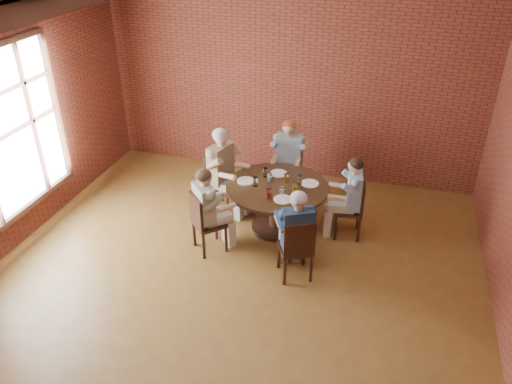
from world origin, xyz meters
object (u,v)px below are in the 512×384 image
(chair_d, at_px, (204,221))
(chair_b, at_px, (288,166))
(chair_c, at_px, (220,180))
(diner_a, at_px, (349,198))
(dining_table, at_px, (277,199))
(diner_d, at_px, (209,210))
(diner_b, at_px, (288,160))
(smartphone, at_px, (286,201))
(diner_e, at_px, (296,234))
(diner_c, at_px, (224,171))
(chair_a, at_px, (354,207))
(chair_e, at_px, (297,248))

(chair_d, bearing_deg, chair_b, -65.64)
(chair_c, height_order, chair_d, chair_c)
(diner_a, xyz_separation_m, chair_b, (-1.12, 0.98, -0.12))
(dining_table, bearing_deg, chair_d, -136.11)
(chair_b, distance_m, diner_d, 2.01)
(diner_b, xyz_separation_m, diner_d, (-0.72, -1.78, -0.03))
(dining_table, distance_m, diner_a, 1.06)
(smartphone, bearing_deg, diner_b, 107.82)
(diner_b, relative_size, smartphone, 10.05)
(chair_b, bearing_deg, smartphone, -82.86)
(diner_e, height_order, smartphone, diner_e)
(dining_table, bearing_deg, diner_c, 162.29)
(chair_c, bearing_deg, chair_a, -77.07)
(diner_b, distance_m, diner_e, 2.10)
(chair_c, height_order, chair_e, chair_c)
(chair_c, distance_m, diner_c, 0.20)
(dining_table, height_order, chair_d, chair_d)
(dining_table, xyz_separation_m, chair_c, (-1.01, 0.32, -0.00))
(chair_a, bearing_deg, chair_d, -71.41)
(diner_d, bearing_deg, chair_e, -147.18)
(dining_table, height_order, diner_e, diner_e)
(dining_table, relative_size, chair_b, 1.60)
(diner_d, relative_size, chair_e, 1.41)
(chair_b, xyz_separation_m, diner_c, (-0.85, -0.82, 0.19))
(chair_b, bearing_deg, diner_c, -139.89)
(smartphone, bearing_deg, chair_d, -151.65)
(chair_b, xyz_separation_m, chair_d, (-0.77, -1.93, -0.01))
(chair_a, xyz_separation_m, diner_e, (-0.63, -1.14, 0.16))
(chair_c, bearing_deg, chair_b, -32.20)
(chair_d, xyz_separation_m, diner_e, (1.34, -0.18, 0.15))
(chair_a, bearing_deg, diner_b, -133.85)
(diner_c, bearing_deg, diner_d, -154.93)
(diner_d, bearing_deg, diner_c, -36.54)
(chair_c, height_order, diner_c, diner_c)
(chair_d, bearing_deg, chair_c, -35.41)
(diner_a, bearing_deg, chair_a, 90.00)
(chair_a, xyz_separation_m, diner_a, (-0.08, -0.01, 0.14))
(dining_table, height_order, chair_e, chair_e)
(diner_a, xyz_separation_m, smartphone, (-0.83, -0.52, 0.12))
(diner_e, bearing_deg, diner_c, -68.73)
(dining_table, xyz_separation_m, diner_c, (-0.92, 0.29, 0.17))
(chair_e, distance_m, smartphone, 0.80)
(dining_table, distance_m, diner_b, 1.04)
(diner_b, bearing_deg, chair_b, 90.00)
(diner_d, relative_size, diner_e, 0.99)
(diner_a, xyz_separation_m, chair_c, (-2.06, 0.19, -0.11))
(chair_a, relative_size, chair_b, 0.96)
(diner_a, distance_m, chair_e, 1.32)
(dining_table, relative_size, diner_c, 1.07)
(diner_d, height_order, diner_e, diner_e)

